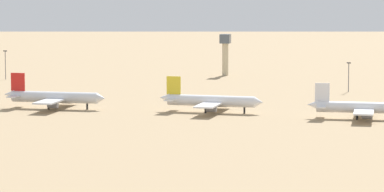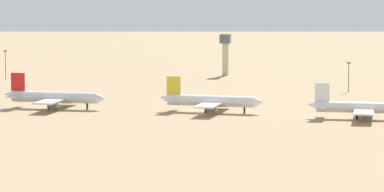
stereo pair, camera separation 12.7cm
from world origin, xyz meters
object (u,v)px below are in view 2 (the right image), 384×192
parked_jet_yellow_2 (210,101)px  light_pole_west (5,63)px  parked_jet_white_3 (360,108)px  parked_jet_red_1 (54,97)px  light_pole_mid (349,74)px  control_tower (225,51)px

parked_jet_yellow_2 → light_pole_west: (-124.01, 105.02, 4.09)m
light_pole_west → parked_jet_yellow_2: bearing=-40.3°
parked_jet_yellow_2 → parked_jet_white_3: size_ratio=1.05×
parked_jet_red_1 → parked_jet_yellow_2: bearing=1.7°
parked_jet_white_3 → light_pole_mid: 90.32m
parked_jet_yellow_2 → light_pole_west: light_pole_west is taller
parked_jet_yellow_2 → light_pole_mid: size_ratio=3.04×
parked_jet_white_3 → light_pole_west: 211.08m
parked_jet_yellow_2 → parked_jet_white_3: 55.33m
parked_jet_white_3 → light_pole_west: light_pole_west is taller
parked_jet_yellow_2 → light_pole_mid: parked_jet_yellow_2 is taller
parked_jet_white_3 → light_pole_mid: bearing=94.8°
parked_jet_white_3 → control_tower: bearing=114.7°
control_tower → light_pole_mid: 94.89m
parked_jet_yellow_2 → parked_jet_red_1: bearing=-175.4°
control_tower → light_pole_west: (-101.79, -44.61, -4.47)m
parked_jet_red_1 → light_pole_west: size_ratio=2.81×
control_tower → light_pole_west: 111.22m
parked_jet_yellow_2 → light_pole_mid: 94.22m
parked_jet_red_1 → light_pole_mid: size_ratio=3.10×
control_tower → light_pole_mid: control_tower is taller
light_pole_west → light_pole_mid: light_pole_west is taller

